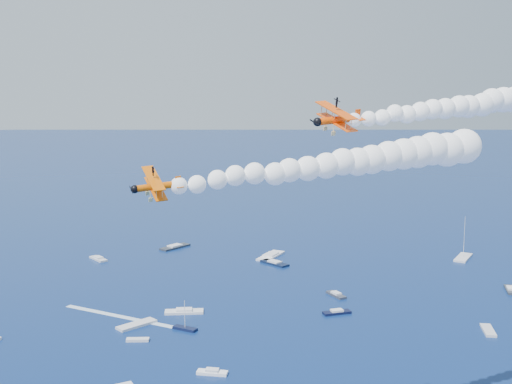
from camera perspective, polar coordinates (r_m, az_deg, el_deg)
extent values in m
cube|color=black|center=(176.22, -6.30, -11.91)|extent=(6.47, 6.09, 0.70)
cube|color=#2E343D|center=(221.88, 21.62, -8.05)|extent=(6.80, 9.65, 0.70)
cube|color=silver|center=(256.70, 17.86, -5.54)|extent=(12.46, 12.77, 0.70)
cube|color=silver|center=(249.69, -13.78, -5.77)|extent=(6.75, 9.69, 0.70)
cube|color=silver|center=(170.68, -10.43, -12.73)|extent=(5.99, 3.01, 0.70)
cube|color=silver|center=(188.53, -6.38, -10.48)|extent=(11.41, 5.29, 0.70)
cube|color=white|center=(150.69, -3.90, -15.66)|extent=(7.21, 4.83, 0.70)
cube|color=white|center=(246.96, 1.31, -5.67)|extent=(13.99, 15.16, 0.70)
cube|color=#292E37|center=(262.37, -7.19, -4.85)|extent=(13.29, 11.13, 0.70)
cube|color=black|center=(236.88, 1.65, -6.31)|extent=(8.97, 11.94, 0.70)
cube|color=black|center=(188.20, 7.17, -10.53)|extent=(8.24, 3.02, 0.70)
cube|color=silver|center=(180.82, -10.52, -11.46)|extent=(11.45, 8.60, 0.70)
cube|color=silver|center=(184.47, 19.86, -11.44)|extent=(5.77, 8.94, 0.70)
cube|color=#323643|center=(203.31, 7.10, -9.02)|extent=(4.29, 8.24, 0.70)
cube|color=white|center=(188.96, -12.06, -10.69)|extent=(29.75, 26.72, 0.04)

